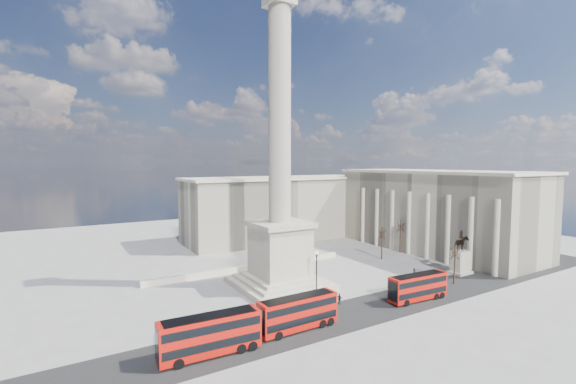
# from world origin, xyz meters

# --- Properties ---
(ground) EXTENTS (180.00, 180.00, 0.00)m
(ground) POSITION_xyz_m (0.00, 0.00, 0.00)
(ground) COLOR gray
(ground) RESTS_ON ground
(asphalt_road) EXTENTS (120.00, 9.00, 0.01)m
(asphalt_road) POSITION_xyz_m (5.00, -10.00, 0.00)
(asphalt_road) COLOR #272727
(asphalt_road) RESTS_ON ground
(nelsons_column) EXTENTS (14.00, 14.00, 49.85)m
(nelsons_column) POSITION_xyz_m (0.00, 5.00, 12.92)
(nelsons_column) COLOR #BEB69E
(nelsons_column) RESTS_ON ground
(balustrade_wall) EXTENTS (40.00, 0.60, 1.10)m
(balustrade_wall) POSITION_xyz_m (0.00, 16.00, 0.55)
(balustrade_wall) COLOR beige
(balustrade_wall) RESTS_ON ground
(building_east) EXTENTS (19.00, 46.00, 18.60)m
(building_east) POSITION_xyz_m (45.00, 10.00, 9.32)
(building_east) COLOR beige
(building_east) RESTS_ON ground
(building_northeast) EXTENTS (51.00, 17.00, 16.60)m
(building_northeast) POSITION_xyz_m (20.00, 40.00, 8.32)
(building_northeast) COLOR beige
(building_northeast) RESTS_ON ground
(red_bus_a) EXTENTS (10.92, 3.04, 4.38)m
(red_bus_a) POSITION_xyz_m (-17.62, -11.10, 2.30)
(red_bus_a) COLOR red
(red_bus_a) RESTS_ON ground
(red_bus_b) EXTENTS (10.35, 2.60, 4.18)m
(red_bus_b) POSITION_xyz_m (-6.29, -10.58, 2.19)
(red_bus_b) COLOR red
(red_bus_b) RESTS_ON ground
(red_bus_c) EXTENTS (9.86, 2.90, 3.95)m
(red_bus_c) POSITION_xyz_m (14.35, -11.20, 2.07)
(red_bus_c) COLOR red
(red_bus_c) RESTS_ON ground
(victorian_lamp) EXTENTS (0.60, 0.60, 7.01)m
(victorian_lamp) POSITION_xyz_m (2.61, -1.77, 4.13)
(victorian_lamp) COLOR black
(victorian_lamp) RESTS_ON ground
(equestrian_statue) EXTENTS (3.87, 2.90, 8.10)m
(equestrian_statue) POSITION_xyz_m (32.14, -5.75, 2.80)
(equestrian_statue) COLOR beige
(equestrian_statue) RESTS_ON ground
(bare_tree_near) EXTENTS (1.57, 1.57, 6.87)m
(bare_tree_near) POSITION_xyz_m (25.94, -8.95, 5.41)
(bare_tree_near) COLOR #332319
(bare_tree_near) RESTS_ON ground
(bare_tree_mid) EXTENTS (1.88, 1.88, 7.13)m
(bare_tree_mid) POSITION_xyz_m (27.44, 9.52, 5.62)
(bare_tree_mid) COLOR #332319
(bare_tree_mid) RESTS_ON ground
(bare_tree_far) EXTENTS (1.91, 1.91, 7.79)m
(bare_tree_far) POSITION_xyz_m (35.34, 11.69, 6.14)
(bare_tree_far) COLOR #332319
(bare_tree_far) RESTS_ON ground
(pedestrian_walking) EXTENTS (0.61, 0.41, 1.63)m
(pedestrian_walking) POSITION_xyz_m (16.28, -6.50, 0.82)
(pedestrian_walking) COLOR black
(pedestrian_walking) RESTS_ON ground
(pedestrian_standing) EXTENTS (1.02, 0.92, 1.73)m
(pedestrian_standing) POSITION_xyz_m (22.74, -3.14, 0.86)
(pedestrian_standing) COLOR black
(pedestrian_standing) RESTS_ON ground
(pedestrian_crossing) EXTENTS (0.73, 1.01, 1.60)m
(pedestrian_crossing) POSITION_xyz_m (3.32, -6.50, 0.80)
(pedestrian_crossing) COLOR black
(pedestrian_crossing) RESTS_ON ground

